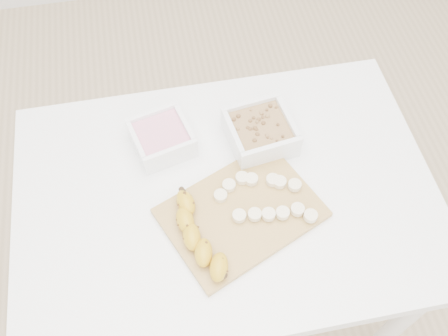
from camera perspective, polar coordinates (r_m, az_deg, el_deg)
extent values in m
plane|color=#C6AD89|center=(1.87, 0.18, -14.27)|extent=(3.50, 3.50, 0.00)
cube|color=white|center=(1.20, 0.27, -3.24)|extent=(1.00, 0.70, 0.04)
cylinder|color=white|center=(1.56, 19.28, -16.44)|extent=(0.05, 0.05, 0.71)
cylinder|color=white|center=(1.70, -16.49, -3.39)|extent=(0.05, 0.05, 0.71)
cylinder|color=white|center=(1.76, 12.58, 1.29)|extent=(0.05, 0.05, 0.71)
cube|color=white|center=(1.24, -7.12, 3.44)|extent=(0.17, 0.17, 0.06)
cube|color=pink|center=(1.24, -7.13, 3.51)|extent=(0.14, 0.14, 0.04)
cube|color=white|center=(1.24, 4.16, 4.12)|extent=(0.18, 0.18, 0.07)
cube|color=olive|center=(1.24, 4.17, 4.21)|extent=(0.15, 0.15, 0.04)
cube|color=tan|center=(1.15, 1.99, -5.14)|extent=(0.41, 0.36, 0.01)
cylinder|color=beige|center=(1.16, -0.40, -3.19)|extent=(0.03, 0.03, 0.01)
cylinder|color=beige|center=(1.17, 0.57, -2.00)|extent=(0.03, 0.03, 0.01)
cylinder|color=beige|center=(1.18, 2.08, -1.16)|extent=(0.03, 0.03, 0.01)
cylinder|color=beige|center=(1.18, 3.15, -1.31)|extent=(0.03, 0.03, 0.01)
cylinder|color=beige|center=(1.18, 5.58, -1.38)|extent=(0.03, 0.03, 0.01)
cylinder|color=beige|center=(1.18, 6.37, -1.62)|extent=(0.03, 0.03, 0.01)
cylinder|color=beige|center=(1.18, 8.08, -1.95)|extent=(0.03, 0.03, 0.01)
cylinder|color=beige|center=(1.13, 1.74, -5.50)|extent=(0.03, 0.03, 0.01)
cylinder|color=beige|center=(1.13, 3.53, -5.33)|extent=(0.03, 0.03, 0.01)
cylinder|color=beige|center=(1.13, 5.12, -5.31)|extent=(0.03, 0.03, 0.01)
cylinder|color=beige|center=(1.14, 6.72, -5.13)|extent=(0.03, 0.03, 0.01)
cylinder|color=beige|center=(1.15, 8.41, -4.71)|extent=(0.03, 0.03, 0.01)
cylinder|color=beige|center=(1.14, 9.87, -5.41)|extent=(0.03, 0.03, 0.01)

